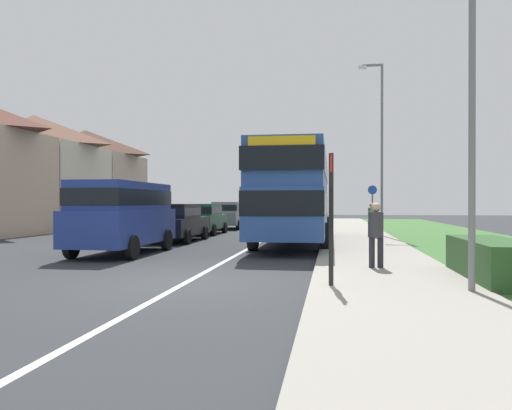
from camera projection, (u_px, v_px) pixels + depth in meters
The scene contains 16 objects.
ground_plane at pixel (186, 283), 10.33m from camera, with size 120.00×120.00×0.00m, color #2D3033.
lane_marking_centre at pixel (249, 248), 18.24m from camera, with size 0.14×60.00×0.01m, color silver.
pavement_near_side at pixel (370, 254), 15.62m from camera, with size 3.20×68.00×0.12m, color gray.
roadside_hedge at pixel (493, 262), 10.24m from camera, with size 1.10×3.46×0.90m, color #2D5128.
double_decker_bus at pixel (296, 191), 20.23m from camera, with size 2.80×11.55×3.70m.
parked_van_blue at pixel (123, 212), 16.11m from camera, with size 2.11×4.91×2.33m.
parked_car_black at pixel (176, 221), 21.32m from camera, with size 1.96×4.48×1.62m.
parked_car_dark_green at pixel (204, 218), 26.29m from camera, with size 1.87×4.18×1.62m.
parked_car_grey at pixel (228, 214), 31.70m from camera, with size 1.97×4.36×1.72m.
pedestrian_at_stop at pixel (376, 232), 11.81m from camera, with size 0.34×0.34×1.67m.
pedestrian_walking_away at pixel (372, 218), 22.40m from camera, with size 0.34×0.34×1.67m.
bus_stop_sign at pixel (331, 210), 9.29m from camera, with size 0.09×0.52×2.60m.
cycle_route_sign at pixel (372, 208), 24.21m from camera, with size 0.44×0.08×2.52m.
street_lamp_near at pixel (466, 50), 8.71m from camera, with size 1.14×0.20×7.61m.
street_lamp_mid at pixel (380, 139), 23.29m from camera, with size 1.14×0.20×8.20m.
house_terrace_far_side at pixel (33, 172), 31.47m from camera, with size 7.51×19.84×7.26m.
Camera 1 is at (3.02, -9.98, 1.67)m, focal length 34.81 mm.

